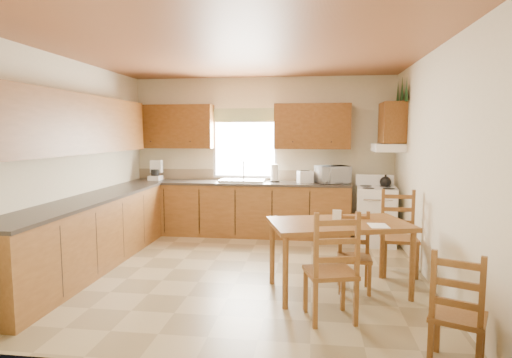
# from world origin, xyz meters

# --- Properties ---
(floor) EXTENTS (4.50, 4.50, 0.00)m
(floor) POSITION_xyz_m (0.00, 0.00, 0.00)
(floor) COLOR #97855E
(floor) RESTS_ON ground
(ceiling) EXTENTS (4.50, 4.50, 0.00)m
(ceiling) POSITION_xyz_m (0.00, 0.00, 2.70)
(ceiling) COLOR brown
(ceiling) RESTS_ON floor
(wall_left) EXTENTS (4.50, 4.50, 0.00)m
(wall_left) POSITION_xyz_m (-2.25, 0.00, 1.35)
(wall_left) COLOR beige
(wall_left) RESTS_ON floor
(wall_right) EXTENTS (4.50, 4.50, 0.00)m
(wall_right) POSITION_xyz_m (2.25, 0.00, 1.35)
(wall_right) COLOR beige
(wall_right) RESTS_ON floor
(wall_back) EXTENTS (4.50, 4.50, 0.00)m
(wall_back) POSITION_xyz_m (0.00, 2.25, 1.35)
(wall_back) COLOR beige
(wall_back) RESTS_ON floor
(wall_front) EXTENTS (4.50, 4.50, 0.00)m
(wall_front) POSITION_xyz_m (0.00, -2.25, 1.35)
(wall_front) COLOR beige
(wall_front) RESTS_ON floor
(lower_cab_back) EXTENTS (3.75, 0.60, 0.88)m
(lower_cab_back) POSITION_xyz_m (-0.38, 1.95, 0.44)
(lower_cab_back) COLOR brown
(lower_cab_back) RESTS_ON floor
(lower_cab_left) EXTENTS (0.60, 3.60, 0.88)m
(lower_cab_left) POSITION_xyz_m (-1.95, -0.15, 0.44)
(lower_cab_left) COLOR brown
(lower_cab_left) RESTS_ON floor
(counter_back) EXTENTS (3.75, 0.63, 0.04)m
(counter_back) POSITION_xyz_m (-0.38, 1.95, 0.90)
(counter_back) COLOR #37302A
(counter_back) RESTS_ON lower_cab_back
(counter_left) EXTENTS (0.63, 3.60, 0.04)m
(counter_left) POSITION_xyz_m (-1.95, -0.15, 0.90)
(counter_left) COLOR #37302A
(counter_left) RESTS_ON lower_cab_left
(backsplash) EXTENTS (3.75, 0.01, 0.18)m
(backsplash) POSITION_xyz_m (-0.38, 2.24, 1.01)
(backsplash) COLOR #89765B
(backsplash) RESTS_ON counter_back
(upper_cab_back_left) EXTENTS (1.41, 0.33, 0.75)m
(upper_cab_back_left) POSITION_xyz_m (-1.55, 2.08, 1.85)
(upper_cab_back_left) COLOR brown
(upper_cab_back_left) RESTS_ON wall_back
(upper_cab_back_right) EXTENTS (1.25, 0.33, 0.75)m
(upper_cab_back_right) POSITION_xyz_m (0.86, 2.08, 1.85)
(upper_cab_back_right) COLOR brown
(upper_cab_back_right) RESTS_ON wall_back
(upper_cab_left) EXTENTS (0.33, 3.60, 0.75)m
(upper_cab_left) POSITION_xyz_m (-2.08, -0.15, 1.85)
(upper_cab_left) COLOR brown
(upper_cab_left) RESTS_ON wall_left
(upper_cab_stove) EXTENTS (0.33, 0.62, 0.62)m
(upper_cab_stove) POSITION_xyz_m (2.08, 1.65, 1.90)
(upper_cab_stove) COLOR brown
(upper_cab_stove) RESTS_ON wall_right
(range_hood) EXTENTS (0.44, 0.62, 0.12)m
(range_hood) POSITION_xyz_m (2.03, 1.65, 1.52)
(range_hood) COLOR white
(range_hood) RESTS_ON wall_right
(window_frame) EXTENTS (1.13, 0.02, 1.18)m
(window_frame) POSITION_xyz_m (-0.30, 2.22, 1.55)
(window_frame) COLOR white
(window_frame) RESTS_ON wall_back
(window_pane) EXTENTS (1.05, 0.01, 1.10)m
(window_pane) POSITION_xyz_m (-0.30, 2.21, 1.55)
(window_pane) COLOR white
(window_pane) RESTS_ON wall_back
(window_valance) EXTENTS (1.19, 0.01, 0.24)m
(window_valance) POSITION_xyz_m (-0.30, 2.19, 2.05)
(window_valance) COLOR #3F6632
(window_valance) RESTS_ON wall_back
(sink_basin) EXTENTS (0.75, 0.45, 0.04)m
(sink_basin) POSITION_xyz_m (-0.30, 1.95, 0.94)
(sink_basin) COLOR silver
(sink_basin) RESTS_ON counter_back
(pine_decal_a) EXTENTS (0.22, 0.22, 0.36)m
(pine_decal_a) POSITION_xyz_m (2.21, 1.33, 2.38)
(pine_decal_a) COLOR #113415
(pine_decal_a) RESTS_ON wall_right
(pine_decal_b) EXTENTS (0.22, 0.22, 0.36)m
(pine_decal_b) POSITION_xyz_m (2.21, 1.65, 2.42)
(pine_decal_b) COLOR #113415
(pine_decal_b) RESTS_ON wall_right
(pine_decal_c) EXTENTS (0.22, 0.22, 0.36)m
(pine_decal_c) POSITION_xyz_m (2.21, 1.97, 2.38)
(pine_decal_c) COLOR #113415
(pine_decal_c) RESTS_ON wall_right
(stove) EXTENTS (0.65, 0.67, 0.88)m
(stove) POSITION_xyz_m (1.88, 1.62, 0.44)
(stove) COLOR white
(stove) RESTS_ON floor
(coffeemaker) EXTENTS (0.31, 0.33, 0.37)m
(coffeemaker) POSITION_xyz_m (-1.86, 2.00, 1.10)
(coffeemaker) COLOR white
(coffeemaker) RESTS_ON counter_back
(paper_towel) EXTENTS (0.16, 0.16, 0.30)m
(paper_towel) POSITION_xyz_m (0.24, 2.00, 1.07)
(paper_towel) COLOR white
(paper_towel) RESTS_ON counter_back
(toaster) EXTENTS (0.28, 0.24, 0.20)m
(toaster) POSITION_xyz_m (0.76, 1.94, 1.02)
(toaster) COLOR white
(toaster) RESTS_ON counter_back
(microwave) EXTENTS (0.57, 0.50, 0.29)m
(microwave) POSITION_xyz_m (1.21, 1.94, 1.06)
(microwave) COLOR white
(microwave) RESTS_ON counter_back
(dining_table) EXTENTS (1.64, 1.21, 0.78)m
(dining_table) POSITION_xyz_m (1.17, -0.54, 0.39)
(dining_table) COLOR brown
(dining_table) RESTS_ON floor
(chair_near_left) EXTENTS (0.53, 0.52, 1.04)m
(chair_near_left) POSITION_xyz_m (1.05, -1.25, 0.52)
(chair_near_left) COLOR brown
(chair_near_left) RESTS_ON floor
(chair_near_right) EXTENTS (0.49, 0.48, 0.90)m
(chair_near_right) POSITION_xyz_m (1.97, -1.95, 0.45)
(chair_near_right) COLOR brown
(chair_near_right) RESTS_ON floor
(chair_far_left) EXTENTS (0.37, 0.35, 0.86)m
(chair_far_left) POSITION_xyz_m (1.35, -0.47, 0.43)
(chair_far_left) COLOR brown
(chair_far_left) RESTS_ON floor
(chair_far_right) EXTENTS (0.44, 0.42, 1.03)m
(chair_far_right) POSITION_xyz_m (1.95, 0.19, 0.51)
(chair_far_right) COLOR brown
(chair_far_right) RESTS_ON floor
(table_paper) EXTENTS (0.21, 0.27, 0.00)m
(table_paper) POSITION_xyz_m (1.57, -0.68, 0.79)
(table_paper) COLOR white
(table_paper) RESTS_ON dining_table
(table_card) EXTENTS (0.09, 0.04, 0.12)m
(table_card) POSITION_xyz_m (1.15, -0.49, 0.85)
(table_card) COLOR white
(table_card) RESTS_ON dining_table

